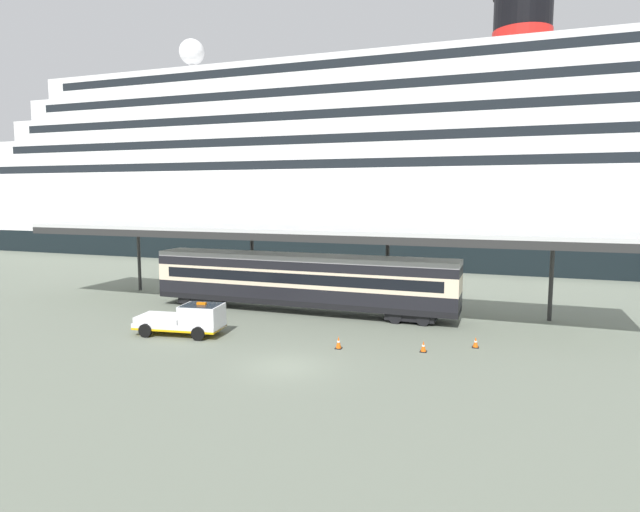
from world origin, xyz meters
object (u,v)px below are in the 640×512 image
at_px(traffic_cone_near, 423,347).
at_px(traffic_cone_far, 476,342).
at_px(traffic_cone_mid, 339,343).
at_px(train_carriage, 301,280).
at_px(cruise_ship, 503,171).
at_px(service_truck, 187,319).

height_order(traffic_cone_near, traffic_cone_far, traffic_cone_near).
bearing_deg(traffic_cone_mid, train_carriage, 124.51).
height_order(train_carriage, traffic_cone_near, train_carriage).
height_order(train_carriage, traffic_cone_far, train_carriage).
bearing_deg(traffic_cone_far, traffic_cone_mid, -158.71).
xyz_separation_m(cruise_ship, traffic_cone_far, (-0.43, -41.96, -10.96)).
xyz_separation_m(service_truck, traffic_cone_near, (13.77, 1.33, -0.70)).
bearing_deg(train_carriage, traffic_cone_far, -21.82).
bearing_deg(traffic_cone_mid, traffic_cone_far, 21.29).
height_order(service_truck, traffic_cone_mid, service_truck).
distance_m(train_carriage, service_truck, 9.07).
bearing_deg(traffic_cone_mid, cruise_ship, 80.57).
distance_m(service_truck, traffic_cone_far, 16.64).
bearing_deg(train_carriage, traffic_cone_mid, -55.49).
bearing_deg(service_truck, traffic_cone_mid, 2.24).
height_order(cruise_ship, traffic_cone_near, cruise_ship).
bearing_deg(traffic_cone_near, traffic_cone_mid, -167.72).
xyz_separation_m(cruise_ship, train_carriage, (-12.67, -37.05, -8.94)).
relative_size(traffic_cone_mid, traffic_cone_far, 1.17).
height_order(traffic_cone_near, traffic_cone_mid, traffic_cone_mid).
xyz_separation_m(traffic_cone_mid, traffic_cone_far, (7.00, 2.73, -0.05)).
relative_size(train_carriage, service_truck, 4.04).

